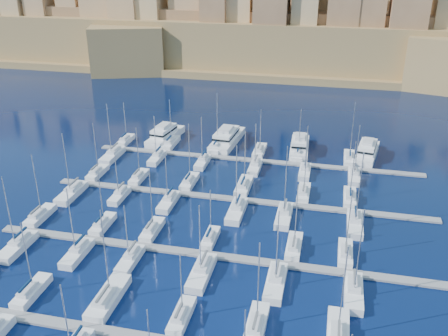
% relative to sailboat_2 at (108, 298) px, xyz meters
% --- Properties ---
extents(ground, '(600.00, 600.00, 0.00)m').
position_rel_sailboat_2_xyz_m(ground, '(12.90, 27.67, -0.78)').
color(ground, black).
rests_on(ground, ground).
extents(pontoon_mid_near, '(84.00, 2.00, 0.40)m').
position_rel_sailboat_2_xyz_m(pontoon_mid_near, '(12.90, 15.67, -0.58)').
color(pontoon_mid_near, slate).
rests_on(pontoon_mid_near, ground).
extents(pontoon_mid_far, '(84.00, 2.00, 0.40)m').
position_rel_sailboat_2_xyz_m(pontoon_mid_far, '(12.90, 37.67, -0.58)').
color(pontoon_mid_far, slate).
rests_on(pontoon_mid_far, ground).
extents(pontoon_far, '(84.00, 2.00, 0.40)m').
position_rel_sailboat_2_xyz_m(pontoon_far, '(12.90, 59.67, -0.58)').
color(pontoon_far, slate).
rests_on(pontoon_far, ground).
extents(sailboat_1, '(2.53, 8.44, 13.30)m').
position_rel_sailboat_2_xyz_m(sailboat_1, '(-12.60, -1.22, -0.05)').
color(sailboat_1, white).
rests_on(sailboat_1, ground).
extents(sailboat_2, '(3.28, 10.92, 16.33)m').
position_rel_sailboat_2_xyz_m(sailboat_2, '(0.00, 0.00, 0.00)').
color(sailboat_2, white).
rests_on(sailboat_2, ground).
extents(sailboat_3, '(2.43, 8.09, 11.85)m').
position_rel_sailboat_2_xyz_m(sailboat_3, '(12.38, -1.39, -0.06)').
color(sailboat_3, white).
rests_on(sailboat_3, ground).
extents(sailboat_4, '(2.72, 9.06, 14.76)m').
position_rel_sailboat_2_xyz_m(sailboat_4, '(23.55, -0.91, -0.03)').
color(sailboat_4, white).
rests_on(sailboat_4, ground).
extents(sailboat_5, '(3.10, 10.32, 15.40)m').
position_rel_sailboat_2_xyz_m(sailboat_5, '(35.10, -0.30, -0.01)').
color(sailboat_5, white).
rests_on(sailboat_5, ground).
extents(sailboat_12, '(2.59, 8.64, 14.23)m').
position_rel_sailboat_2_xyz_m(sailboat_12, '(-24.55, 20.88, -0.04)').
color(sailboat_12, white).
rests_on(sailboat_12, ground).
extents(sailboat_13, '(2.41, 8.04, 12.50)m').
position_rel_sailboat_2_xyz_m(sailboat_13, '(-10.65, 20.59, -0.06)').
color(sailboat_13, white).
rests_on(sailboat_13, ground).
extents(sailboat_14, '(2.49, 8.31, 13.45)m').
position_rel_sailboat_2_xyz_m(sailboat_14, '(-0.40, 20.72, -0.05)').
color(sailboat_14, white).
rests_on(sailboat_14, ground).
extents(sailboat_15, '(2.23, 7.44, 10.93)m').
position_rel_sailboat_2_xyz_m(sailboat_15, '(11.28, 20.29, -0.08)').
color(sailboat_15, white).
rests_on(sailboat_15, ground).
extents(sailboat_16, '(2.61, 8.70, 13.37)m').
position_rel_sailboat_2_xyz_m(sailboat_16, '(26.88, 20.91, -0.04)').
color(sailboat_16, white).
rests_on(sailboat_16, ground).
extents(sailboat_17, '(2.53, 8.42, 13.54)m').
position_rel_sailboat_2_xyz_m(sailboat_17, '(36.02, 20.77, -0.04)').
color(sailboat_17, white).
rests_on(sailboat_17, ground).
extents(sailboat_18, '(2.92, 9.72, 15.30)m').
position_rel_sailboat_2_xyz_m(sailboat_18, '(-22.40, 9.93, -0.02)').
color(sailboat_18, white).
rests_on(sailboat_18, ground).
extents(sailboat_19, '(2.66, 8.87, 14.21)m').
position_rel_sailboat_2_xyz_m(sailboat_19, '(-10.69, 10.35, -0.04)').
color(sailboat_19, white).
rests_on(sailboat_19, ground).
extents(sailboat_20, '(2.52, 8.39, 11.98)m').
position_rel_sailboat_2_xyz_m(sailboat_20, '(-0.70, 10.58, -0.06)').
color(sailboat_20, white).
rests_on(sailboat_20, ground).
extents(sailboat_21, '(3.06, 10.19, 14.17)m').
position_rel_sailboat_2_xyz_m(sailboat_21, '(12.48, 9.70, -0.02)').
color(sailboat_21, white).
rests_on(sailboat_21, ground).
extents(sailboat_22, '(2.99, 9.97, 14.59)m').
position_rel_sailboat_2_xyz_m(sailboat_22, '(24.99, 9.80, -0.02)').
color(sailboat_22, white).
rests_on(sailboat_22, ground).
extents(sailboat_23, '(2.90, 9.68, 16.35)m').
position_rel_sailboat_2_xyz_m(sailboat_23, '(37.35, 9.95, -0.01)').
color(sailboat_23, white).
rests_on(sailboat_23, ground).
extents(sailboat_24, '(2.44, 8.14, 13.45)m').
position_rel_sailboat_2_xyz_m(sailboat_24, '(-22.51, 42.63, -0.05)').
color(sailboat_24, white).
rests_on(sailboat_24, ground).
extents(sailboat_25, '(2.38, 7.95, 13.21)m').
position_rel_sailboat_2_xyz_m(sailboat_25, '(-11.79, 42.54, -0.05)').
color(sailboat_25, white).
rests_on(sailboat_25, ground).
extents(sailboat_26, '(2.56, 8.55, 14.97)m').
position_rel_sailboat_2_xyz_m(sailboat_26, '(0.59, 42.83, -0.03)').
color(sailboat_26, white).
rests_on(sailboat_26, ground).
extents(sailboat_27, '(2.92, 9.72, 14.02)m').
position_rel_sailboat_2_xyz_m(sailboat_27, '(13.33, 43.41, -0.03)').
color(sailboat_27, white).
rests_on(sailboat_27, ground).
extents(sailboat_28, '(2.60, 8.67, 14.51)m').
position_rel_sailboat_2_xyz_m(sailboat_28, '(26.90, 42.89, -0.03)').
color(sailboat_28, white).
rests_on(sailboat_28, ground).
extents(sailboat_29, '(2.64, 8.79, 13.95)m').
position_rel_sailboat_2_xyz_m(sailboat_29, '(36.86, 42.95, -0.04)').
color(sailboat_29, white).
rests_on(sailboat_29, ground).
extents(sailboat_30, '(3.08, 10.28, 15.26)m').
position_rel_sailboat_2_xyz_m(sailboat_30, '(-23.29, 31.65, -0.01)').
color(sailboat_30, white).
rests_on(sailboat_30, ground).
extents(sailboat_31, '(2.36, 7.86, 11.38)m').
position_rel_sailboat_2_xyz_m(sailboat_31, '(-12.43, 32.84, -0.07)').
color(sailboat_31, white).
rests_on(sailboat_31, ground).
extents(sailboat_32, '(2.65, 8.84, 12.48)m').
position_rel_sailboat_2_xyz_m(sailboat_32, '(-1.00, 32.36, -0.05)').
color(sailboat_32, white).
rests_on(sailboat_32, ground).
extents(sailboat_33, '(3.04, 10.12, 15.79)m').
position_rel_sailboat_2_xyz_m(sailboat_33, '(14.03, 31.73, -0.01)').
color(sailboat_33, white).
rests_on(sailboat_33, ground).
extents(sailboat_34, '(2.93, 9.78, 16.44)m').
position_rel_sailboat_2_xyz_m(sailboat_34, '(23.82, 31.90, -0.01)').
color(sailboat_34, white).
rests_on(sailboat_34, ground).
extents(sailboat_35, '(3.02, 10.06, 16.54)m').
position_rel_sailboat_2_xyz_m(sailboat_35, '(37.81, 31.76, -0.01)').
color(sailboat_35, white).
rests_on(sailboat_35, ground).
extents(sailboat_36, '(2.39, 7.97, 11.89)m').
position_rel_sailboat_2_xyz_m(sailboat_36, '(-24.44, 64.55, -0.06)').
color(sailboat_36, white).
rests_on(sailboat_36, ground).
extents(sailboat_37, '(2.77, 9.25, 13.33)m').
position_rel_sailboat_2_xyz_m(sailboat_37, '(-11.42, 65.18, -0.04)').
color(sailboat_37, white).
rests_on(sailboat_37, ground).
extents(sailboat_38, '(2.87, 9.56, 15.99)m').
position_rel_sailboat_2_xyz_m(sailboat_38, '(1.69, 65.33, -0.01)').
color(sailboat_38, white).
rests_on(sailboat_38, ground).
extents(sailboat_39, '(2.73, 9.08, 12.31)m').
position_rel_sailboat_2_xyz_m(sailboat_39, '(13.45, 65.10, -0.05)').
color(sailboat_39, white).
rests_on(sailboat_39, ground).
extents(sailboat_40, '(2.73, 9.11, 13.10)m').
position_rel_sailboat_2_xyz_m(sailboat_40, '(23.72, 65.11, -0.04)').
color(sailboat_40, white).
rests_on(sailboat_40, ground).
extents(sailboat_41, '(2.79, 9.29, 15.86)m').
position_rel_sailboat_2_xyz_m(sailboat_41, '(36.84, 65.20, -0.02)').
color(sailboat_41, white).
rests_on(sailboat_41, ground).
extents(sailboat_42, '(3.10, 10.34, 15.13)m').
position_rel_sailboat_2_xyz_m(sailboat_42, '(-23.49, 53.62, -0.02)').
color(sailboat_42, white).
rests_on(sailboat_42, ground).
extents(sailboat_43, '(2.52, 8.39, 12.49)m').
position_rel_sailboat_2_xyz_m(sailboat_43, '(-11.59, 54.58, -0.05)').
color(sailboat_43, white).
rests_on(sailboat_43, ground).
extents(sailboat_44, '(2.50, 8.33, 13.14)m').
position_rel_sailboat_2_xyz_m(sailboat_44, '(0.59, 54.61, -0.05)').
color(sailboat_44, white).
rests_on(sailboat_44, ground).
extents(sailboat_45, '(2.61, 8.69, 12.52)m').
position_rel_sailboat_2_xyz_m(sailboat_45, '(14.07, 54.43, -0.05)').
color(sailboat_45, white).
rests_on(sailboat_45, ground).
extents(sailboat_46, '(2.61, 8.69, 12.91)m').
position_rel_sailboat_2_xyz_m(sailboat_46, '(26.27, 54.43, -0.05)').
color(sailboat_46, white).
rests_on(sailboat_46, ground).
extents(sailboat_47, '(2.67, 8.89, 14.06)m').
position_rel_sailboat_2_xyz_m(sailboat_47, '(37.86, 54.34, -0.04)').
color(sailboat_47, white).
rests_on(sailboat_47, ground).
extents(motor_yacht_a, '(7.03, 16.56, 5.25)m').
position_rel_sailboat_2_xyz_m(motor_yacht_a, '(-14.35, 68.88, 0.95)').
color(motor_yacht_a, white).
rests_on(motor_yacht_a, ground).
extents(motor_yacht_b, '(6.94, 18.94, 5.25)m').
position_rel_sailboat_2_xyz_m(motor_yacht_b, '(3.40, 70.09, 0.95)').
color(motor_yacht_b, white).
rests_on(motor_yacht_b, ground).
extents(motor_yacht_c, '(5.32, 15.78, 5.25)m').
position_rel_sailboat_2_xyz_m(motor_yacht_c, '(23.73, 68.66, 0.95)').
color(motor_yacht_c, white).
rests_on(motor_yacht_c, ground).
extents(motor_yacht_d, '(7.16, 16.22, 5.25)m').
position_rel_sailboat_2_xyz_m(motor_yacht_d, '(41.25, 68.70, 0.95)').
color(motor_yacht_d, white).
rests_on(motor_yacht_d, ground).
extents(fortified_city, '(460.00, 108.95, 59.52)m').
position_rel_sailboat_2_xyz_m(fortified_city, '(12.71, 182.93, 13.96)').
color(fortified_city, brown).
rests_on(fortified_city, ground).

